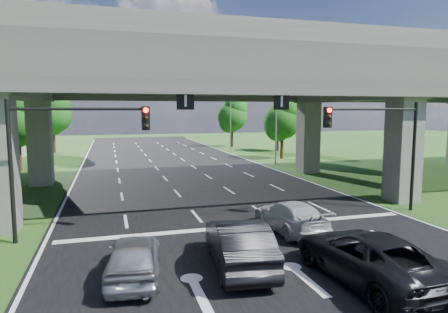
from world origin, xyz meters
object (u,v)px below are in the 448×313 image
car_silver (134,256)px  car_trailing (368,256)px  signal_right (381,136)px  car_dark (238,243)px  signal_left (66,143)px  streetlight_far (273,107)px  streetlight_beyond (228,108)px  car_white (290,216)px

car_silver → car_trailing: (7.30, -2.28, 0.07)m
signal_right → car_silver: (-13.22, -4.98, -3.43)m
car_silver → car_dark: size_ratio=0.84×
car_silver → signal_left: bearing=-56.8°
signal_left → car_silver: 6.52m
streetlight_far → car_dark: streetlight_far is taller
signal_left → streetlight_beyond: 40.30m
car_dark → car_white: bearing=-130.4°
streetlight_beyond → car_trailing: size_ratio=1.74×
streetlight_far → streetlight_beyond: same height
signal_right → streetlight_far: streetlight_far is taller
streetlight_beyond → car_dark: (-11.90, -41.09, -4.97)m
car_dark → streetlight_far: bearing=-108.7°
signal_left → car_dark: signal_left is taller
streetlight_beyond → car_trailing: bearing=-100.7°
streetlight_far → car_dark: size_ratio=1.95×
car_trailing → signal_left: bearing=-39.8°
signal_right → car_trailing: (-5.93, -7.26, -3.36)m
signal_right → streetlight_far: (2.27, 20.06, 1.66)m
streetlight_far → car_dark: (-11.90, -25.09, -4.97)m
streetlight_beyond → car_dark: bearing=-106.1°
car_dark → car_white: 4.92m
signal_left → streetlight_beyond: (17.92, 36.06, 1.66)m
signal_left → car_trailing: signal_left is taller
signal_left → car_dark: 8.52m
car_silver → car_dark: (3.60, -0.05, 0.12)m
car_white → signal_left: bearing=-12.8°
signal_right → car_white: 7.15m
car_silver → car_white: size_ratio=0.90×
signal_right → car_dark: (-9.62, -5.03, -3.31)m
car_dark → car_white: size_ratio=1.08×
signal_left → car_silver: bearing=-64.1°
car_dark → signal_right: bearing=-145.7°
streetlight_beyond → streetlight_far: bearing=-90.0°
streetlight_beyond → car_white: bearing=-102.4°
signal_right → car_silver: size_ratio=1.40×
car_white → car_trailing: (0.10, -5.58, 0.11)m
signal_right → car_trailing: signal_right is taller
streetlight_far → streetlight_beyond: bearing=90.0°
car_dark → car_trailing: (3.70, -2.24, -0.04)m
signal_left → car_trailing: (9.72, -7.26, -3.36)m
signal_right → signal_left: 15.65m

